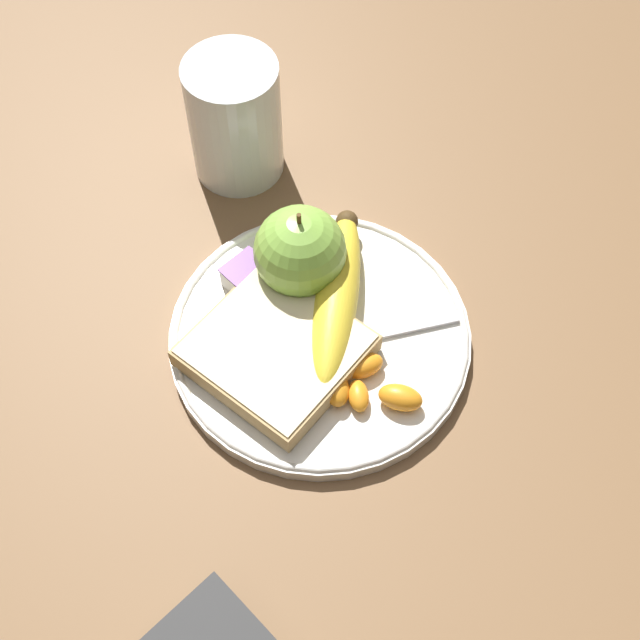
{
  "coord_description": "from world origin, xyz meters",
  "views": [
    {
      "loc": [
        0.26,
        -0.25,
        0.61
      ],
      "look_at": [
        0.0,
        0.0,
        0.03
      ],
      "focal_mm": 50.0,
      "sensor_mm": 36.0,
      "label": 1
    }
  ],
  "objects": [
    {
      "name": "juice_glass",
      "position": [
        -0.18,
        0.08,
        0.05
      ],
      "size": [
        0.08,
        0.08,
        0.11
      ],
      "color": "silver",
      "rests_on": "ground_plane"
    },
    {
      "name": "plate",
      "position": [
        0.0,
        0.0,
        0.01
      ],
      "size": [
        0.24,
        0.24,
        0.01
      ],
      "color": "silver",
      "rests_on": "ground_plane"
    },
    {
      "name": "orange_segment_4",
      "position": [
        0.04,
        -0.03,
        0.02
      ],
      "size": [
        0.04,
        0.04,
        0.02
      ],
      "color": "orange",
      "rests_on": "plate"
    },
    {
      "name": "apple",
      "position": [
        -0.05,
        0.03,
        0.05
      ],
      "size": [
        0.07,
        0.07,
        0.08
      ],
      "color": "#84BC47",
      "rests_on": "plate"
    },
    {
      "name": "orange_segment_3",
      "position": [
        0.06,
        -0.02,
        0.02
      ],
      "size": [
        0.03,
        0.03,
        0.01
      ],
      "color": "orange",
      "rests_on": "plate"
    },
    {
      "name": "bread_slice",
      "position": [
        -0.01,
        -0.04,
        0.02
      ],
      "size": [
        0.13,
        0.13,
        0.02
      ],
      "color": "tan",
      "rests_on": "plate"
    },
    {
      "name": "orange_segment_2",
      "position": [
        0.05,
        -0.0,
        0.02
      ],
      "size": [
        0.03,
        0.04,
        0.02
      ],
      "color": "orange",
      "rests_on": "plate"
    },
    {
      "name": "banana",
      "position": [
        -0.01,
        0.03,
        0.03
      ],
      "size": [
        0.13,
        0.15,
        0.03
      ],
      "color": "yellow",
      "rests_on": "plate"
    },
    {
      "name": "jam_packet",
      "position": [
        -0.07,
        -0.01,
        0.02
      ],
      "size": [
        0.04,
        0.03,
        0.02
      ],
      "color": "silver",
      "rests_on": "plate"
    },
    {
      "name": "orange_segment_0",
      "position": [
        0.03,
        -0.01,
        0.02
      ],
      "size": [
        0.02,
        0.03,
        0.02
      ],
      "color": "orange",
      "rests_on": "plate"
    },
    {
      "name": "orange_segment_1",
      "position": [
        0.03,
        -0.04,
        0.02
      ],
      "size": [
        0.03,
        0.03,
        0.02
      ],
      "color": "orange",
      "rests_on": "plate"
    },
    {
      "name": "fork",
      "position": [
        0.01,
        -0.01,
        0.01
      ],
      "size": [
        0.11,
        0.17,
        0.0
      ],
      "rotation": [
        0.0,
        0.0,
        10.47
      ],
      "color": "silver",
      "rests_on": "plate"
    },
    {
      "name": "ground_plane",
      "position": [
        0.0,
        0.0,
        0.0
      ],
      "size": [
        3.0,
        3.0,
        0.0
      ],
      "primitive_type": "plane",
      "color": "brown"
    },
    {
      "name": "orange_segment_5",
      "position": [
        0.09,
        0.0,
        0.02
      ],
      "size": [
        0.04,
        0.03,
        0.02
      ],
      "color": "orange",
      "rests_on": "plate"
    }
  ]
}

